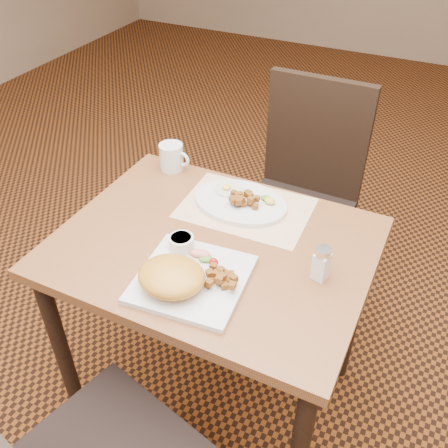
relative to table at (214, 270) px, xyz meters
The scene contains 15 objects.
ground 0.64m from the table, ahead, with size 8.00×8.00×0.00m, color black.
table is the anchor object (origin of this frame).
chair_far 0.70m from the table, 85.13° to the left, with size 0.43×0.44×0.97m.
placemat 0.22m from the table, 85.09° to the left, with size 0.40×0.28×0.00m, color white.
plate_square 0.20m from the table, 82.57° to the right, with size 0.28×0.28×0.02m, color silver.
plate_oval 0.24m from the table, 91.74° to the left, with size 0.30×0.23×0.02m, color silver, non-canonical shape.
hollandaise_mound 0.27m from the table, 92.70° to the right, with size 0.18×0.16×0.07m.
ramekin 0.18m from the table, 128.14° to the right, with size 0.07×0.07×0.04m.
garnish_sq 0.16m from the table, 78.00° to the right, with size 0.10×0.05×0.03m.
fried_egg 0.28m from the table, 104.87° to the left, with size 0.10×0.10×0.02m.
garnish_ov 0.28m from the table, 71.65° to the left, with size 0.06×0.05×0.02m.
salt_shaker 0.36m from the table, ahead, with size 0.05×0.05×0.10m.
coffee_mug 0.46m from the table, 136.18° to the left, with size 0.11×0.08×0.09m.
home_fries_sq 0.23m from the table, 56.03° to the right, with size 0.10×0.09×0.03m.
home_fries_ov 0.24m from the table, 88.23° to the left, with size 0.10×0.10×0.03m.
Camera 1 is at (0.51, -0.98, 1.68)m, focal length 40.00 mm.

